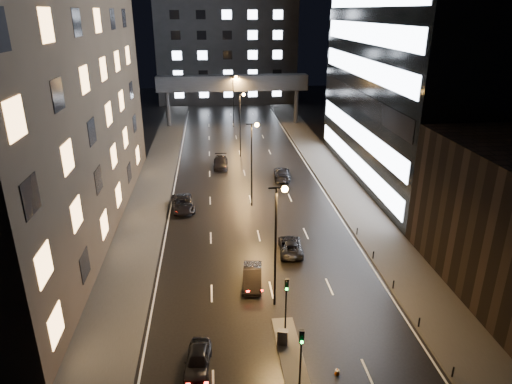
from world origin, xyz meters
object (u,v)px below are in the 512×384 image
car_toward_b (282,173)px  utility_cabinet (283,337)px  car_away_b (252,277)px  car_away_c (183,204)px  car_away_d (221,162)px  car_toward_a (290,246)px  car_away_a (198,360)px

car_toward_b → utility_cabinet: (-5.13, -33.84, -0.07)m
car_away_b → car_toward_b: bearing=82.3°
car_away_b → car_away_c: size_ratio=0.82×
car_toward_b → car_away_d: bearing=-28.5°
car_away_d → car_toward_b: car_toward_b is taller
car_away_d → car_toward_b: bearing=-32.9°
car_away_d → car_away_b: bearing=-84.7°
car_away_b → utility_cabinet: 7.97m
car_away_c → car_toward_a: size_ratio=1.15×
car_away_d → car_toward_b: 10.18m
car_away_a → car_toward_a: (8.66, 14.75, -0.02)m
car_away_b → car_away_c: 17.82m
car_away_a → car_away_b: car_away_b is taller
car_away_d → car_toward_a: size_ratio=1.11×
car_toward_a → car_toward_b: bearing=-91.7°
car_away_a → car_toward_b: size_ratio=0.74×
car_toward_b → utility_cabinet: bearing=87.8°
car_away_d → utility_cabinet: car_away_d is taller
car_away_a → car_away_c: size_ratio=0.73×
utility_cabinet → car_away_c: bearing=124.2°
car_away_d → utility_cabinet: 39.81m
car_away_a → utility_cabinet: 6.08m
car_toward_b → car_away_c: bearing=42.1°
car_away_b → car_away_d: (-1.81, 31.83, 0.02)m
car_toward_a → utility_cabinet: size_ratio=4.24×
car_away_c → car_toward_a: (10.89, -11.26, -0.10)m
car_toward_b → utility_cabinet: size_ratio=4.82×
car_away_d → car_toward_a: bearing=-75.2°
car_toward_a → car_toward_b: car_toward_b is taller
car_away_c → car_away_d: size_ratio=1.04×
car_away_b → car_toward_a: 6.73m
car_away_b → car_away_d: bearing=99.7°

